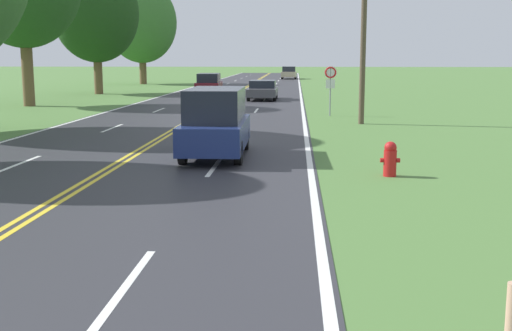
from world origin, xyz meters
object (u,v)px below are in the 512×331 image
(fire_hydrant, at_px, (390,159))
(car_champagne_sedan_receding, at_px, (289,73))
(car_dark_grey_sedan_mid_near, at_px, (263,90))
(car_maroon_van_mid_far, at_px, (209,83))
(tree_mid_treeline, at_px, (96,13))
(traffic_sign, at_px, (330,79))
(tree_behind_sign, at_px, (142,22))
(car_dark_blue_van_approaching, at_px, (216,122))

(fire_hydrant, height_order, car_champagne_sedan_receding, car_champagne_sedan_receding)
(car_dark_grey_sedan_mid_near, distance_m, car_champagne_sedan_receding, 43.14)
(car_dark_grey_sedan_mid_near, xyz_separation_m, car_maroon_van_mid_far, (-4.45, 5.80, 0.17))
(tree_mid_treeline, distance_m, car_dark_grey_sedan_mid_near, 15.71)
(traffic_sign, height_order, car_champagne_sedan_receding, traffic_sign)
(tree_mid_treeline, bearing_deg, car_dark_grey_sedan_mid_near, -25.40)
(fire_hydrant, xyz_separation_m, car_maroon_van_mid_far, (-8.98, 34.02, 0.43))
(tree_behind_sign, height_order, car_dark_grey_sedan_mid_near, tree_behind_sign)
(car_dark_blue_van_approaching, bearing_deg, tree_behind_sign, -165.11)
(fire_hydrant, relative_size, car_champagne_sedan_receding, 0.17)
(car_champagne_sedan_receding, bearing_deg, tree_mid_treeline, -20.34)
(tree_behind_sign, xyz_separation_m, car_champagne_sedan_receding, (15.57, 17.79, -5.69))
(tree_behind_sign, bearing_deg, traffic_sign, -64.01)
(car_champagne_sedan_receding, bearing_deg, car_maroon_van_mid_far, -7.50)
(tree_behind_sign, distance_m, car_maroon_van_mid_far, 22.56)
(car_maroon_van_mid_far, relative_size, car_champagne_sedan_receding, 0.95)
(tree_behind_sign, relative_size, car_dark_grey_sedan_mid_near, 2.28)
(fire_hydrant, distance_m, car_dark_blue_van_approaching, 5.42)
(car_dark_grey_sedan_mid_near, bearing_deg, tree_behind_sign, -150.27)
(fire_hydrant, relative_size, tree_behind_sign, 0.08)
(tree_behind_sign, distance_m, car_champagne_sedan_receding, 24.32)
(car_maroon_van_mid_far, xyz_separation_m, car_champagne_sedan_receding, (5.78, 37.32, -0.03))
(traffic_sign, xyz_separation_m, car_dark_grey_sedan_mid_near, (-3.93, 11.95, -1.13))
(fire_hydrant, height_order, car_dark_blue_van_approaching, car_dark_blue_van_approaching)
(tree_mid_treeline, bearing_deg, car_champagne_sedan_receding, 68.36)
(traffic_sign, bearing_deg, car_champagne_sedan_receding, 92.71)
(traffic_sign, xyz_separation_m, car_dark_blue_van_approaching, (-3.98, -13.43, -0.81))
(tree_behind_sign, xyz_separation_m, car_maroon_van_mid_far, (9.79, -19.52, -5.66))
(car_dark_blue_van_approaching, xyz_separation_m, car_maroon_van_mid_far, (-4.40, 31.18, -0.14))
(tree_behind_sign, bearing_deg, tree_mid_treeline, -87.10)
(tree_behind_sign, relative_size, car_champagne_sedan_receding, 2.20)
(tree_mid_treeline, distance_m, car_champagne_sedan_receding, 39.97)
(car_dark_blue_van_approaching, xyz_separation_m, car_dark_grey_sedan_mid_near, (0.06, 25.38, -0.31))
(fire_hydrant, xyz_separation_m, car_dark_grey_sedan_mid_near, (-4.53, 28.22, 0.26))
(traffic_sign, height_order, car_dark_blue_van_approaching, traffic_sign)
(traffic_sign, xyz_separation_m, tree_mid_treeline, (-17.21, 18.25, 4.42))
(car_dark_blue_van_approaching, xyz_separation_m, car_champagne_sedan_receding, (1.38, 68.50, -0.17))
(car_dark_blue_van_approaching, relative_size, car_champagne_sedan_receding, 0.93)
(fire_hydrant, xyz_separation_m, traffic_sign, (-0.60, 16.27, 1.39))
(car_dark_blue_van_approaching, height_order, car_maroon_van_mid_far, car_dark_blue_van_approaching)
(car_maroon_van_mid_far, bearing_deg, car_champagne_sedan_receding, -11.48)
(traffic_sign, bearing_deg, car_maroon_van_mid_far, 115.28)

